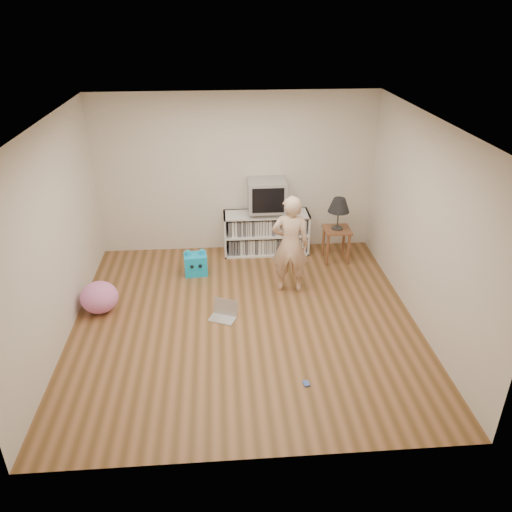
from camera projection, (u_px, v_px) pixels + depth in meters
The scene contains 13 objects.
ground at pixel (245, 321), 6.62m from camera, with size 4.50×4.50×0.00m, color brown.
walls at pixel (244, 232), 6.03m from camera, with size 4.52×4.52×2.60m.
ceiling at pixel (242, 123), 5.44m from camera, with size 4.50×4.50×0.01m, color white.
media_unit at pixel (266, 232), 8.30m from camera, with size 1.40×0.45×0.70m.
dvd_deck at pixel (266, 211), 8.11m from camera, with size 0.45×0.35×0.07m, color gray.
crt_tv at pixel (267, 195), 7.98m from camera, with size 0.60×0.53×0.50m.
side_table at pixel (336, 236), 8.01m from camera, with size 0.42×0.42×0.55m.
table_lamp at pixel (339, 206), 7.77m from camera, with size 0.34×0.34×0.52m.
person at pixel (290, 245), 7.02m from camera, with size 0.53×0.35×1.46m, color beige.
laptop at pixel (224, 313), 6.67m from camera, with size 0.42×0.38×0.23m.
playing_cards at pixel (306, 383), 5.52m from camera, with size 0.07×0.09×0.02m, color #4A68C5.
plush_blue at pixel (196, 264), 7.70m from camera, with size 0.37×0.32×0.40m.
plush_pink at pixel (99, 297), 6.74m from camera, with size 0.50×0.50×0.43m, color pink.
Camera 1 is at (-0.28, -5.50, 3.79)m, focal length 35.00 mm.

